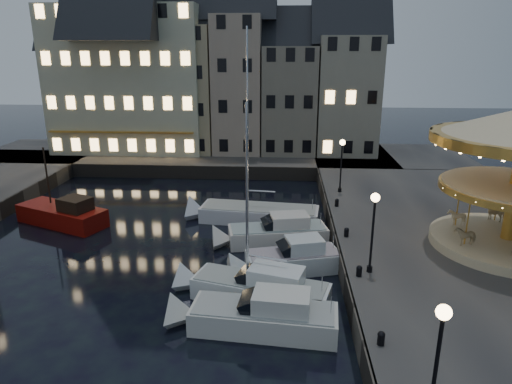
# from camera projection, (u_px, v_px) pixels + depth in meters

# --- Properties ---
(ground) EXTENTS (160.00, 160.00, 0.00)m
(ground) POSITION_uv_depth(u_px,v_px,m) (226.00, 300.00, 22.96)
(ground) COLOR black
(ground) RESTS_ON ground
(quay_east) EXTENTS (16.00, 56.00, 1.30)m
(quay_east) POSITION_uv_depth(u_px,v_px,m) (468.00, 246.00, 27.63)
(quay_east) COLOR #474442
(quay_east) RESTS_ON ground
(quay_north) EXTENTS (44.00, 12.00, 1.30)m
(quay_north) POSITION_uv_depth(u_px,v_px,m) (186.00, 158.00, 49.90)
(quay_north) COLOR #474442
(quay_north) RESTS_ON ground
(quaywall_e) EXTENTS (0.15, 44.00, 1.30)m
(quaywall_e) POSITION_uv_depth(u_px,v_px,m) (335.00, 243.00, 28.11)
(quaywall_e) COLOR #47423A
(quaywall_e) RESTS_ON ground
(quaywall_n) EXTENTS (48.00, 0.15, 1.30)m
(quaywall_n) POSITION_uv_depth(u_px,v_px,m) (193.00, 172.00, 44.06)
(quaywall_n) COLOR #47423A
(quaywall_n) RESTS_ON ground
(streetlamp_a) EXTENTS (0.44, 0.44, 4.17)m
(streetlamp_a) POSITION_uv_depth(u_px,v_px,m) (438.00, 351.00, 12.75)
(streetlamp_a) COLOR black
(streetlamp_a) RESTS_ON quay_east
(streetlamp_b) EXTENTS (0.44, 0.44, 4.17)m
(streetlamp_b) POSITION_uv_depth(u_px,v_px,m) (373.00, 221.00, 22.27)
(streetlamp_b) COLOR black
(streetlamp_b) RESTS_ON quay_east
(streetlamp_c) EXTENTS (0.44, 0.44, 4.17)m
(streetlamp_c) POSITION_uv_depth(u_px,v_px,m) (342.00, 158.00, 35.11)
(streetlamp_c) COLOR black
(streetlamp_c) RESTS_ON quay_east
(bollard_a) EXTENTS (0.30, 0.30, 0.57)m
(bollard_a) POSITION_uv_depth(u_px,v_px,m) (381.00, 338.00, 17.32)
(bollard_a) COLOR black
(bollard_a) RESTS_ON quay_east
(bollard_b) EXTENTS (0.30, 0.30, 0.57)m
(bollard_b) POSITION_uv_depth(u_px,v_px,m) (359.00, 270.00, 22.55)
(bollard_b) COLOR black
(bollard_b) RESTS_ON quay_east
(bollard_c) EXTENTS (0.30, 0.30, 0.57)m
(bollard_c) POSITION_uv_depth(u_px,v_px,m) (346.00, 232.00, 27.31)
(bollard_c) COLOR black
(bollard_c) RESTS_ON quay_east
(bollard_d) EXTENTS (0.30, 0.30, 0.57)m
(bollard_d) POSITION_uv_depth(u_px,v_px,m) (337.00, 202.00, 32.55)
(bollard_d) COLOR black
(bollard_d) RESTS_ON quay_east
(townhouse_na) EXTENTS (5.50, 8.00, 12.80)m
(townhouse_na) POSITION_uv_depth(u_px,v_px,m) (84.00, 89.00, 50.35)
(townhouse_na) COLOR #B49E90
(townhouse_na) RESTS_ON quay_north
(townhouse_nb) EXTENTS (6.16, 8.00, 13.80)m
(townhouse_nb) POSITION_uv_depth(u_px,v_px,m) (132.00, 85.00, 49.87)
(townhouse_nb) COLOR tan
(townhouse_nb) RESTS_ON quay_north
(townhouse_nc) EXTENTS (6.82, 8.00, 14.80)m
(townhouse_nc) POSITION_uv_depth(u_px,v_px,m) (186.00, 80.00, 49.35)
(townhouse_nc) COLOR tan
(townhouse_nc) RESTS_ON quay_north
(townhouse_nd) EXTENTS (5.50, 8.00, 15.80)m
(townhouse_nd) POSITION_uv_depth(u_px,v_px,m) (239.00, 76.00, 48.85)
(townhouse_nd) COLOR tan
(townhouse_nd) RESTS_ON quay_north
(townhouse_ne) EXTENTS (6.16, 8.00, 12.80)m
(townhouse_ne) POSITION_uv_depth(u_px,v_px,m) (289.00, 90.00, 48.98)
(townhouse_ne) COLOR slate
(townhouse_ne) RESTS_ON quay_north
(townhouse_nf) EXTENTS (6.82, 8.00, 13.80)m
(townhouse_nf) POSITION_uv_depth(u_px,v_px,m) (346.00, 86.00, 48.46)
(townhouse_nf) COLOR gray
(townhouse_nf) RESTS_ON quay_north
(hotel_corner) EXTENTS (17.60, 9.00, 16.80)m
(hotel_corner) POSITION_uv_depth(u_px,v_px,m) (131.00, 71.00, 49.41)
(hotel_corner) COLOR beige
(hotel_corner) RESTS_ON quay_north
(motorboat_b) EXTENTS (7.63, 2.81, 2.15)m
(motorboat_b) POSITION_uv_depth(u_px,v_px,m) (254.00, 317.00, 20.37)
(motorboat_b) COLOR silver
(motorboat_b) RESTS_ON ground
(motorboat_c) EXTENTS (7.85, 3.93, 10.46)m
(motorboat_c) POSITION_uv_depth(u_px,v_px,m) (253.00, 288.00, 22.76)
(motorboat_c) COLOR silver
(motorboat_c) RESTS_ON ground
(motorboat_d) EXTENTS (6.35, 3.44, 2.15)m
(motorboat_d) POSITION_uv_depth(u_px,v_px,m) (286.00, 261.00, 25.73)
(motorboat_d) COLOR silver
(motorboat_d) RESTS_ON ground
(motorboat_e) EXTENTS (7.41, 3.38, 2.15)m
(motorboat_e) POSITION_uv_depth(u_px,v_px,m) (271.00, 234.00, 29.41)
(motorboat_e) COLOR silver
(motorboat_e) RESTS_ON ground
(motorboat_f) EXTENTS (9.62, 3.52, 12.73)m
(motorboat_f) POSITION_uv_depth(u_px,v_px,m) (251.00, 214.00, 33.30)
(motorboat_f) COLOR silver
(motorboat_f) RESTS_ON ground
(red_fishing_boat) EXTENTS (7.15, 4.84, 5.73)m
(red_fishing_boat) POSITION_uv_depth(u_px,v_px,m) (64.00, 215.00, 32.59)
(red_fishing_boat) COLOR #710C07
(red_fishing_boat) RESTS_ON ground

